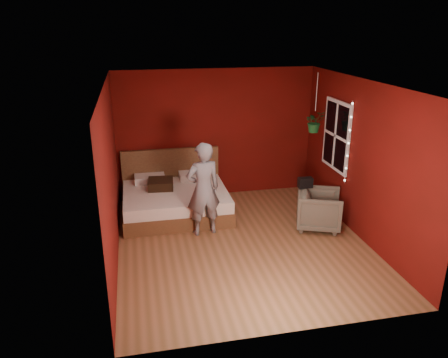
% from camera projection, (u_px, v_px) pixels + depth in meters
% --- Properties ---
extents(floor, '(4.50, 4.50, 0.00)m').
position_uv_depth(floor, '(242.00, 243.00, 7.21)').
color(floor, brown).
rests_on(floor, ground).
extents(room_walls, '(4.04, 4.54, 2.62)m').
position_uv_depth(room_walls, '(244.00, 145.00, 6.64)').
color(room_walls, '#600C0A').
rests_on(room_walls, ground).
extents(window, '(0.05, 0.97, 1.27)m').
position_uv_depth(window, '(336.00, 136.00, 7.91)').
color(window, white).
rests_on(window, room_walls).
extents(fairy_lights, '(0.04, 0.04, 1.45)m').
position_uv_depth(fairy_lights, '(349.00, 143.00, 7.42)').
color(fairy_lights, silver).
rests_on(fairy_lights, room_walls).
extents(bed, '(1.94, 1.65, 1.07)m').
position_uv_depth(bed, '(175.00, 199.00, 8.28)').
color(bed, brown).
rests_on(bed, ground).
extents(person, '(0.65, 0.49, 1.62)m').
position_uv_depth(person, '(203.00, 189.00, 7.29)').
color(person, gray).
rests_on(person, ground).
extents(armchair, '(0.97, 0.95, 0.69)m').
position_uv_depth(armchair, '(319.00, 209.00, 7.66)').
color(armchair, '#5E594A').
rests_on(armchair, ground).
extents(handbag, '(0.25, 0.13, 0.18)m').
position_uv_depth(handbag, '(305.00, 183.00, 7.69)').
color(handbag, black).
rests_on(handbag, armchair).
extents(throw_pillow, '(0.50, 0.50, 0.16)m').
position_uv_depth(throw_pillow, '(161.00, 184.00, 8.21)').
color(throw_pillow, black).
rests_on(throw_pillow, bed).
extents(hanging_plant, '(0.39, 0.35, 1.08)m').
position_uv_depth(hanging_plant, '(315.00, 122.00, 7.98)').
color(hanging_plant, silver).
rests_on(hanging_plant, room_walls).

